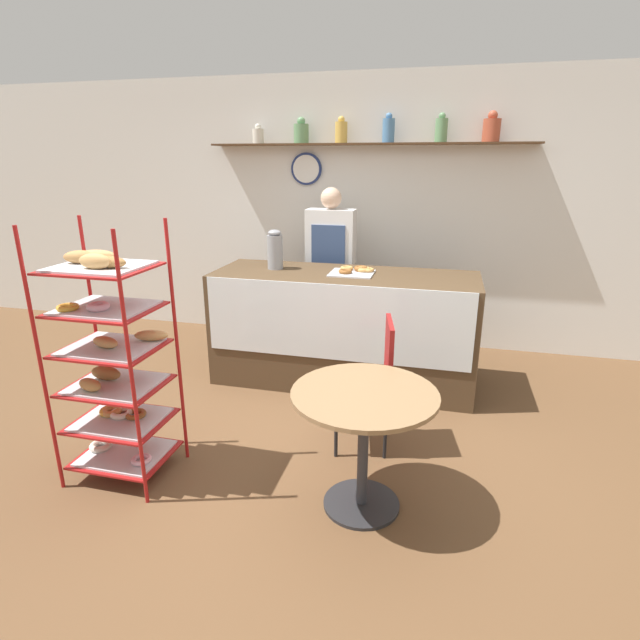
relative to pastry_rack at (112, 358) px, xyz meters
The scene contains 9 objects.
ground_plane 1.37m from the pastry_rack, 20.84° to the left, with size 14.00×14.00×0.00m, color brown.
back_wall 3.10m from the pastry_rack, 69.77° to the left, with size 10.00×0.30×2.70m.
display_counter 2.02m from the pastry_rack, 58.23° to the left, with size 2.23×0.79×0.97m.
pastry_rack is the anchor object (origin of this frame).
person_worker 2.48m from the pastry_rack, 71.65° to the left, with size 0.46×0.23×1.64m.
cafe_table 1.52m from the pastry_rack, ahead, with size 0.79×0.79×0.72m.
cafe_chair 1.63m from the pastry_rack, 25.33° to the left, with size 0.44×0.44×0.90m.
coffee_carafe 1.83m from the pastry_rack, 76.37° to the left, with size 0.13×0.13×0.34m.
donut_tray_counter 2.09m from the pastry_rack, 56.83° to the left, with size 0.36×0.32×0.05m.
Camera 1 is at (0.81, -2.74, 1.90)m, focal length 28.00 mm.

